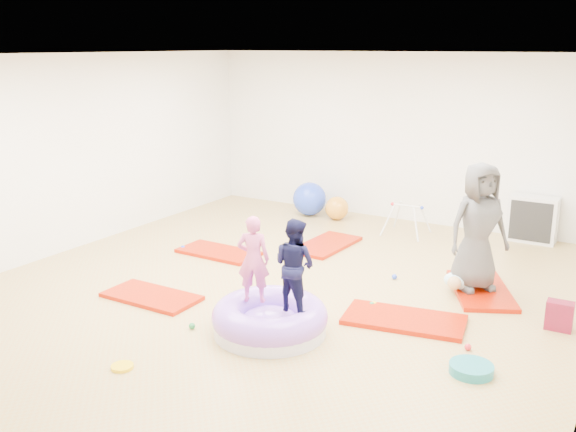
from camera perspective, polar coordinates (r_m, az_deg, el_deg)
The scene contains 19 objects.
room at distance 7.39m, azimuth -1.19°, elevation 3.23°, with size 7.01×8.01×2.81m.
gym_mat_front_left at distance 7.81m, azimuth -12.04°, elevation -7.01°, with size 1.15×0.58×0.05m, color #BA1B01.
gym_mat_mid_left at distance 9.27m, azimuth -6.19°, elevation -3.21°, with size 1.17×0.58×0.05m, color #BA1B01.
gym_mat_center_back at distance 9.57m, azimuth 3.40°, elevation -2.57°, with size 1.19×0.60×0.05m, color #BA1B01.
gym_mat_right at distance 7.14m, azimuth 10.29°, elevation -9.06°, with size 1.28×0.64×0.05m, color #BA1B01.
gym_mat_rear_right at distance 8.16m, azimuth 16.79°, elevation -6.34°, with size 1.27×0.63×0.05m, color #BA1B01.
inflatable_cushion at distance 6.74m, azimuth -1.62°, elevation -9.18°, with size 1.21×1.21×0.38m.
child_pink at distance 6.63m, azimuth -3.10°, elevation -3.43°, with size 0.34×0.22×0.93m, color #CB5187.
child_navy at distance 6.40m, azimuth 0.58°, elevation -3.95°, with size 0.47×0.36×0.96m, color black.
adult_caregiver at distance 7.91m, azimuth 16.56°, elevation -0.92°, with size 0.75×0.49×1.54m, color #454545.
infant at distance 8.00m, azimuth 14.82°, elevation -5.63°, with size 0.35×0.35×0.21m.
ball_pit_balls at distance 7.54m, azimuth 6.22°, elevation -7.51°, with size 4.54×3.09×0.07m.
exercise_ball_blue at distance 11.24m, azimuth 1.92°, elevation 1.53°, with size 0.58×0.58×0.58m, color blue.
exercise_ball_orange at distance 11.00m, azimuth 4.37°, elevation 0.71°, with size 0.40×0.40×0.40m, color orange.
infant_play_gym at distance 10.18m, azimuth 10.50°, elevation 0.08°, with size 0.65×0.61×0.50m.
cube_shelf at distance 10.39m, azimuth 20.92°, elevation -0.26°, with size 0.70×0.35×0.70m.
balance_disc at distance 6.24m, azimuth 15.98°, elevation -12.93°, with size 0.40×0.40×0.09m, color teal.
backpack at distance 7.38m, azimuth 22.97°, elevation -8.16°, with size 0.27×0.17×0.31m, color #BE0430.
yellow_toy at distance 6.30m, azimuth -14.52°, elevation -12.84°, with size 0.21×0.21×0.03m, color yellow.
Camera 1 is at (3.82, -6.15, 2.91)m, focal length 40.00 mm.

